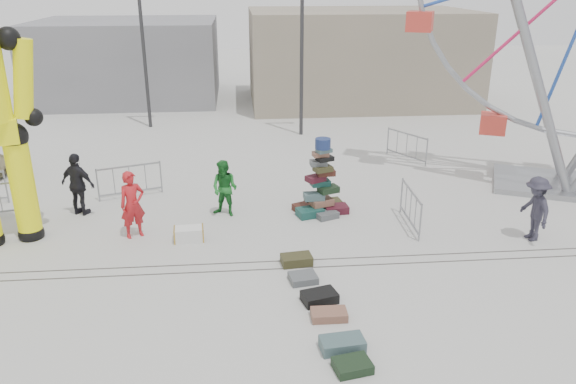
{
  "coord_description": "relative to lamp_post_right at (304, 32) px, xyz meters",
  "views": [
    {
      "loc": [
        0.19,
        -11.56,
        6.75
      ],
      "look_at": [
        1.48,
        2.76,
        1.19
      ],
      "focal_mm": 35.0,
      "sensor_mm": 36.0,
      "label": 1
    }
  ],
  "objects": [
    {
      "name": "track_line_far",
      "position": [
        -3.09,
        -12.0,
        -4.48
      ],
      "size": [
        40.0,
        0.04,
        0.01
      ],
      "primitive_type": "cube",
      "color": "#47443F",
      "rests_on": "ground"
    },
    {
      "name": "lamp_post_right",
      "position": [
        0.0,
        0.0,
        0.0
      ],
      "size": [
        1.41,
        0.25,
        8.0
      ],
      "color": "#2D2D30",
      "rests_on": "ground"
    },
    {
      "name": "building_left",
      "position": [
        -9.09,
        9.0,
        -2.28
      ],
      "size": [
        10.0,
        8.0,
        4.4
      ],
      "primitive_type": "cube",
      "color": "gray",
      "rests_on": "ground"
    },
    {
      "name": "row_case_1",
      "position": [
        -1.5,
        -13.04,
        -4.4
      ],
      "size": [
        0.71,
        0.63,
        0.17
      ],
      "primitive_type": "cube",
      "rotation": [
        0.0,
        0.0,
        0.16
      ],
      "color": "#55595D",
      "rests_on": "ground"
    },
    {
      "name": "barricade_dummy_b",
      "position": [
        -10.0,
        -8.48,
        -3.93
      ],
      "size": [
        1.98,
        0.51,
        1.1
      ],
      "primitive_type": null,
      "rotation": [
        0.0,
        0.0,
        0.21
      ],
      "color": "gray",
      "rests_on": "ground"
    },
    {
      "name": "ground",
      "position": [
        -3.09,
        -13.0,
        -4.48
      ],
      "size": [
        90.0,
        90.0,
        0.0
      ],
      "primitive_type": "plane",
      "color": "#9E9E99",
      "rests_on": "ground"
    },
    {
      "name": "track_line_near",
      "position": [
        -3.09,
        -12.4,
        -4.48
      ],
      "size": [
        40.0,
        0.04,
        0.01
      ],
      "primitive_type": "cube",
      "color": "#47443F",
      "rests_on": "ground"
    },
    {
      "name": "pedestrian_grey",
      "position": [
        4.96,
        -11.34,
        -3.58
      ],
      "size": [
        0.72,
        1.19,
        1.8
      ],
      "primitive_type": "imported",
      "rotation": [
        0.0,
        0.0,
        -1.52
      ],
      "color": "#282633",
      "rests_on": "ground"
    },
    {
      "name": "row_case_0",
      "position": [
        -1.57,
        -12.18,
        -4.36
      ],
      "size": [
        0.81,
        0.57,
        0.23
      ],
      "primitive_type": "cube",
      "rotation": [
        0.0,
        0.0,
        0.13
      ],
      "color": "#3A381D",
      "rests_on": "ground"
    },
    {
      "name": "row_case_2",
      "position": [
        -1.24,
        -13.95,
        -4.37
      ],
      "size": [
        0.87,
        0.69,
        0.23
      ],
      "primitive_type": "cube",
      "rotation": [
        0.0,
        0.0,
        0.26
      ],
      "color": "black",
      "rests_on": "ground"
    },
    {
      "name": "pedestrian_black",
      "position": [
        -7.71,
        -8.47,
        -3.53
      ],
      "size": [
        1.21,
        0.88,
        1.91
      ],
      "primitive_type": "imported",
      "rotation": [
        0.0,
        0.0,
        2.72
      ],
      "color": "black",
      "rests_on": "ground"
    },
    {
      "name": "barricade_wheel_back",
      "position": [
        3.56,
        -4.13,
        -3.93
      ],
      "size": [
        1.12,
        1.76,
        1.1
      ],
      "primitive_type": null,
      "rotation": [
        0.0,
        0.0,
        -1.03
      ],
      "color": "gray",
      "rests_on": "ground"
    },
    {
      "name": "suitcase_tower",
      "position": [
        -0.5,
        -8.96,
        -3.83
      ],
      "size": [
        1.72,
        1.5,
        2.33
      ],
      "rotation": [
        0.0,
        0.0,
        0.24
      ],
      "color": "#184942",
      "rests_on": "ground"
    },
    {
      "name": "row_case_3",
      "position": [
        -1.14,
        -14.62,
        -4.39
      ],
      "size": [
        0.76,
        0.45,
        0.19
      ],
      "primitive_type": "cube",
      "rotation": [
        0.0,
        0.0,
        -0.01
      ],
      "color": "brown",
      "rests_on": "ground"
    },
    {
      "name": "barricade_dummy_c",
      "position": [
        -6.46,
        -7.16,
        -3.93
      ],
      "size": [
        1.93,
        0.74,
        1.1
      ],
      "primitive_type": null,
      "rotation": [
        0.0,
        0.0,
        0.33
      ],
      "color": "gray",
      "rests_on": "ground"
    },
    {
      "name": "row_case_5",
      "position": [
        -0.97,
        -16.29,
        -4.39
      ],
      "size": [
        0.76,
        0.63,
        0.19
      ],
      "primitive_type": "cube",
      "rotation": [
        0.0,
        0.0,
        0.2
      ],
      "color": "black",
      "rests_on": "ground"
    },
    {
      "name": "building_right",
      "position": [
        3.91,
        7.0,
        -1.98
      ],
      "size": [
        12.0,
        8.0,
        5.0
      ],
      "primitive_type": "cube",
      "color": "gray",
      "rests_on": "ground"
    },
    {
      "name": "pedestrian_red",
      "position": [
        -5.85,
        -10.17,
        -3.54
      ],
      "size": [
        0.82,
        0.71,
        1.88
      ],
      "primitive_type": "imported",
      "rotation": [
        0.0,
        0.0,
        0.48
      ],
      "color": "#B2191E",
      "rests_on": "ground"
    },
    {
      "name": "row_case_4",
      "position": [
        -1.05,
        -15.68,
        -4.36
      ],
      "size": [
        0.9,
        0.56,
        0.24
      ],
      "primitive_type": "cube",
      "rotation": [
        0.0,
        0.0,
        0.11
      ],
      "color": "#445F62",
      "rests_on": "ground"
    },
    {
      "name": "lamp_post_left",
      "position": [
        -7.0,
        2.0,
        0.0
      ],
      "size": [
        1.41,
        0.25,
        8.0
      ],
      "color": "#2D2D30",
      "rests_on": "ground"
    },
    {
      "name": "barricade_wheel_front",
      "position": [
        1.9,
        -10.19,
        -3.93
      ],
      "size": [
        0.15,
        2.0,
        1.1
      ],
      "primitive_type": null,
      "rotation": [
        0.0,
        0.0,
        1.54
      ],
      "color": "gray",
      "rests_on": "ground"
    },
    {
      "name": "pedestrian_green",
      "position": [
        -3.38,
        -8.93,
        -3.63
      ],
      "size": [
        1.03,
        0.95,
        1.71
      ],
      "primitive_type": "imported",
      "rotation": [
        0.0,
        0.0,
        -0.46
      ],
      "color": "#196623",
      "rests_on": "ground"
    },
    {
      "name": "steamer_trunk",
      "position": [
        -4.35,
        -10.58,
        -4.3
      ],
      "size": [
        0.83,
        0.52,
        0.37
      ],
      "primitive_type": "cube",
      "rotation": [
        0.0,
        0.0,
        0.07
      ],
      "color": "silver",
      "rests_on": "ground"
    }
  ]
}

